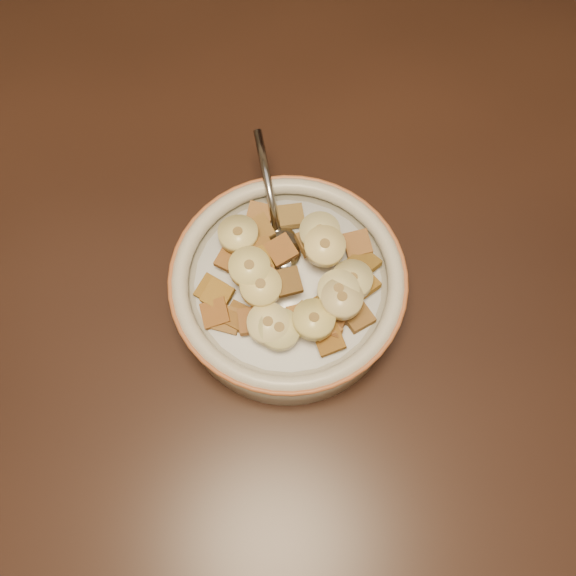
{
  "coord_description": "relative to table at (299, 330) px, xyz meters",
  "views": [
    {
      "loc": [
        -0.02,
        -0.18,
        1.25
      ],
      "look_at": [
        -0.01,
        0.02,
        0.78
      ],
      "focal_mm": 40.0,
      "sensor_mm": 36.0,
      "label": 1
    }
  ],
  "objects": [
    {
      "name": "banana_slice_6",
      "position": [
        -0.02,
        -0.03,
        0.08
      ],
      "size": [
        0.04,
        0.04,
        0.01
      ],
      "primitive_type": "cylinder",
      "rotation": [
        0.05,
        -0.05,
        2.27
      ],
      "color": "#D7CA81",
      "rests_on": "milk"
    },
    {
      "name": "banana_slice_7",
      "position": [
        -0.05,
        0.05,
        0.08
      ],
      "size": [
        0.04,
        0.04,
        0.01
      ],
      "primitive_type": "cylinder",
      "rotation": [
        0.12,
        0.03,
        2.95
      ],
      "color": "#D0C666",
      "rests_on": "milk"
    },
    {
      "name": "cereal_square_9",
      "position": [
        0.0,
        -0.02,
        0.08
      ],
      "size": [
        0.03,
        0.03,
        0.01
      ],
      "primitive_type": "cube",
      "rotation": [
        -0.12,
        0.13,
        0.74
      ],
      "color": "brown",
      "rests_on": "milk"
    },
    {
      "name": "cereal_square_13",
      "position": [
        0.04,
        -0.01,
        0.07
      ],
      "size": [
        0.03,
        0.03,
        0.01
      ],
      "primitive_type": "cube",
      "rotation": [
        0.09,
        -0.14,
        2.67
      ],
      "color": "brown",
      "rests_on": "milk"
    },
    {
      "name": "cereal_square_18",
      "position": [
        -0.06,
        -0.01,
        0.07
      ],
      "size": [
        0.02,
        0.02,
        0.01
      ],
      "primitive_type": "cube",
      "rotation": [
        -0.24,
        -0.09,
        1.8
      ],
      "color": "#985424",
      "rests_on": "milk"
    },
    {
      "name": "cereal_square_10",
      "position": [
        -0.07,
        0.01,
        0.07
      ],
      "size": [
        0.03,
        0.03,
        0.01
      ],
      "primitive_type": "cube",
      "rotation": [
        0.14,
        -0.13,
        1.01
      ],
      "color": "brown",
      "rests_on": "milk"
    },
    {
      "name": "cereal_square_11",
      "position": [
        -0.01,
        -0.02,
        0.07
      ],
      "size": [
        0.02,
        0.02,
        0.01
      ],
      "primitive_type": "cube",
      "rotation": [
        0.08,
        -0.16,
        0.14
      ],
      "color": "olive",
      "rests_on": "milk"
    },
    {
      "name": "cereal_square_27",
      "position": [
        0.05,
        0.04,
        0.07
      ],
      "size": [
        0.02,
        0.02,
        0.01
      ],
      "primitive_type": "cube",
      "rotation": [
        -0.06,
        -0.12,
        1.77
      ],
      "color": "#965B31",
      "rests_on": "milk"
    },
    {
      "name": "cereal_square_17",
      "position": [
        -0.01,
        0.04,
        0.08
      ],
      "size": [
        0.03,
        0.03,
        0.01
      ],
      "primitive_type": "cube",
      "rotation": [
        -0.11,
        -0.12,
        2.08
      ],
      "color": "#994F1E",
      "rests_on": "milk"
    },
    {
      "name": "cereal_square_5",
      "position": [
        0.0,
        -0.02,
        0.08
      ],
      "size": [
        0.02,
        0.02,
        0.01
      ],
      "primitive_type": "cube",
      "rotation": [
        0.12,
        0.08,
        0.24
      ],
      "color": "brown",
      "rests_on": "milk"
    },
    {
      "name": "cereal_square_16",
      "position": [
        -0.0,
        0.07,
        0.07
      ],
      "size": [
        0.02,
        0.02,
        0.01
      ],
      "primitive_type": "cube",
      "rotation": [
        -0.08,
        -0.01,
        0.1
      ],
      "color": "brown",
      "rests_on": "milk"
    },
    {
      "name": "cereal_square_15",
      "position": [
        0.02,
        -0.02,
        0.07
      ],
      "size": [
        0.03,
        0.03,
        0.01
      ],
      "primitive_type": "cube",
      "rotation": [
        0.15,
        0.15,
        2.01
      ],
      "color": "olive",
      "rests_on": "milk"
    },
    {
      "name": "spoon",
      "position": [
        -0.01,
        0.05,
        0.07
      ],
      "size": [
        0.04,
        0.05,
        0.01
      ],
      "primitive_type": "ellipsoid",
      "rotation": [
        0.0,
        0.0,
        3.3
      ],
      "color": "#9E9E9E",
      "rests_on": "cereal_bowl"
    },
    {
      "name": "cereal_square_3",
      "position": [
        -0.06,
        -0.01,
        0.07
      ],
      "size": [
        0.03,
        0.03,
        0.01
      ],
      "primitive_type": "cube",
      "rotation": [
        -0.17,
        0.01,
        2.83
      ],
      "color": "brown",
      "rests_on": "milk"
    },
    {
      "name": "cereal_square_4",
      "position": [
        -0.04,
        -0.02,
        0.07
      ],
      "size": [
        0.02,
        0.02,
        0.01
      ],
      "primitive_type": "cube",
      "rotation": [
        -0.04,
        -0.05,
        0.1
      ],
      "color": "brown",
      "rests_on": "milk"
    },
    {
      "name": "cereal_square_24",
      "position": [
        -0.03,
        0.04,
        0.08
      ],
      "size": [
        0.03,
        0.03,
        0.01
      ],
      "primitive_type": "cube",
      "rotation": [
        -0.1,
        0.05,
        0.31
      ],
      "color": "brown",
      "rests_on": "milk"
    },
    {
      "name": "cereal_square_8",
      "position": [
        -0.03,
        0.02,
        0.08
      ],
      "size": [
        0.03,
        0.03,
        0.01
      ],
      "primitive_type": "cube",
      "rotation": [
        -0.11,
        -0.07,
        0.55
      ],
      "color": "brown",
      "rests_on": "milk"
    },
    {
      "name": "banana_slice_1",
      "position": [
        0.01,
        -0.02,
        0.09
      ],
      "size": [
        0.04,
        0.04,
        0.02
      ],
      "primitive_type": "cylinder",
      "rotation": [
        -0.12,
        0.11,
        0.3
      ],
      "color": "#C9BB63",
      "rests_on": "milk"
    },
    {
      "name": "banana_slice_9",
      "position": [
        -0.02,
        -0.02,
        0.08
      ],
      "size": [
        0.04,
        0.04,
        0.01
      ],
      "primitive_type": "cylinder",
      "rotation": [
        0.03,
        0.01,
        0.79
      ],
      "color": "#F8E198",
      "rests_on": "milk"
    },
    {
      "name": "cereal_square_14",
      "position": [
        -0.05,
        0.03,
        0.07
      ],
      "size": [
        0.03,
        0.03,
        0.01
      ],
      "primitive_type": "cube",
      "rotation": [
        0.06,
        -0.07,
        1.07
      ],
      "color": "brown",
      "rests_on": "milk"
    },
    {
      "name": "cereal_square_1",
      "position": [
        -0.03,
        0.08,
        0.07
      ],
      "size": [
        0.02,
        0.03,
        0.01
      ],
      "primitive_type": "cube",
      "rotation": [
        0.0,
        -0.17,
        1.3
      ],
      "color": "#996733",
      "rests_on": "milk"
    },
    {
      "name": "banana_slice_3",
      "position": [
        0.04,
        0.01,
        0.08
      ],
      "size": [
        0.04,
        0.04,
        0.01
      ],
      "primitive_type": "cylinder",
      "rotation": [
        -0.01,
        0.1,
        1.32
      ],
      "color": "beige",
      "rests_on": "milk"
    },
    {
      "name": "banana_slice_8",
      "position": [
        0.03,
        -0.01,
        0.09
      ],
      "size": [
        0.04,
        0.04,
        0.01
      ],
      "primitive_type": "cylinder",
      "rotation": [
        0.03,
        0.1,
        1.24
      ],
      "color": "tan",
      "rests_on": "milk"
    },
    {
      "name": "cereal_square_12",
      "position": [
        -0.03,
        0.06,
        0.07
      ],
      "size": [
        0.03,
        0.03,
        0.01
      ],
      "primitive_type": "cube",
      "rotation": [
        0.18,
        -0.16,
        0.42
      ],
      "color": "brown",
      "rests_on": "milk"
    },
    {
      "name": "cereal_square_2",
      "position": [
        0.04,
        -0.01,
        0.07
      ],
      "size": [
        0.03,
        0.03,
        0.01
      ],
      "primitive_type": "cube",
      "rotation": [
        -0.06,
        0.07,
        0.51
      ],
      "color": "brown",
      "rests_on": "milk"
    },
    {
      "name": "cereal_square_30",
      "position": [
        -0.04,
        0.02,
        0.08
      ],
      "size": [
        0.03,
        0.03,
        0.01
      ],
      "primitive_type": "cube",
      "rotation": [
        -0.21,
        -0.01,
        2.59
      ],
      "color": "brown",
      "rests_on": "milk"
    },
    {
      "name": "cereal_square_28",
      "position": [
        -0.06,
        0.01,
        0.07
      ],
      "size": [
        0.03,
        0.03,
        0.01
      ],
      "primitive_type": "cube",
      "rotation": [
        0.0,
        -0.15,
        1.05
      ],
      "color": "olive",
      "rests_on": "milk"
    },
    {
      "name": "cereal_square_20",
      "position": [
        0.02,
        -0.02,
        0.07
      ],
      "size": [
        0.03,
        0.03,
        0.01
      ],
      "primitive_type": "cube",
      "rotation": [
        0.14,
        0.07,
        2.72
      ],
      "color": "brown",
      "rests_on": "milk"
    },
    {
      "name": "table",
      "position": [
        0.0,
        0.0,
        0.0
      ],
      "size": [
        1.4,
        0.91,
        0.04
      ],
      "primitive_type": "cube",
      "rotation": [
        0.0,
        0.0,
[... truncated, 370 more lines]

